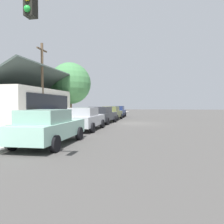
% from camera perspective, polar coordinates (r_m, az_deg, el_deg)
% --- Properties ---
extents(ground_plane, '(120.00, 120.00, 0.00)m').
position_cam_1_polar(ground_plane, '(21.20, 5.17, -2.94)').
color(ground_plane, '#4C4947').
extents(sidewalk_curb, '(60.00, 4.20, 0.16)m').
position_cam_1_polar(sidewalk_curb, '(22.41, -9.26, -2.48)').
color(sidewalk_curb, beige).
rests_on(sidewalk_curb, ground).
extents(car_seafoam, '(4.75, 2.08, 1.59)m').
position_cam_1_polar(car_seafoam, '(10.18, -16.12, -3.74)').
color(car_seafoam, '#9ED1BC').
rests_on(car_seafoam, ground).
extents(car_silver, '(4.71, 1.98, 1.59)m').
position_cam_1_polar(car_silver, '(15.54, -6.93, -1.73)').
color(car_silver, silver).
rests_on(car_silver, ground).
extents(car_charcoal, '(4.98, 2.24, 1.59)m').
position_cam_1_polar(car_charcoal, '(20.82, -2.68, -0.77)').
color(car_charcoal, '#2D3035').
rests_on(car_charcoal, ground).
extents(car_olive, '(4.53, 2.10, 1.59)m').
position_cam_1_polar(car_olive, '(25.80, -0.05, -0.24)').
color(car_olive, olive).
rests_on(car_olive, ground).
extents(car_navy, '(4.80, 2.13, 1.59)m').
position_cam_1_polar(car_navy, '(31.30, 1.62, 0.16)').
color(car_navy, navy).
rests_on(car_navy, ground).
extents(storefront_building, '(11.33, 8.00, 5.56)m').
position_cam_1_polar(storefront_building, '(24.81, -23.69, 1.89)').
color(storefront_building, silver).
rests_on(storefront_building, ground).
extents(shade_tree, '(5.55, 5.55, 7.40)m').
position_cam_1_polar(shade_tree, '(30.19, -10.84, 7.28)').
color(shade_tree, brown).
rests_on(shade_tree, ground).
extents(utility_pole_wooden, '(1.80, 0.24, 7.50)m').
position_cam_1_polar(utility_pole_wooden, '(21.66, -17.67, 7.49)').
color(utility_pole_wooden, brown).
rests_on(utility_pole_wooden, ground).
extents(fire_hydrant_red, '(0.22, 0.22, 0.71)m').
position_cam_1_polar(fire_hydrant_red, '(19.01, -8.42, -2.01)').
color(fire_hydrant_red, red).
rests_on(fire_hydrant_red, sidewalk_curb).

